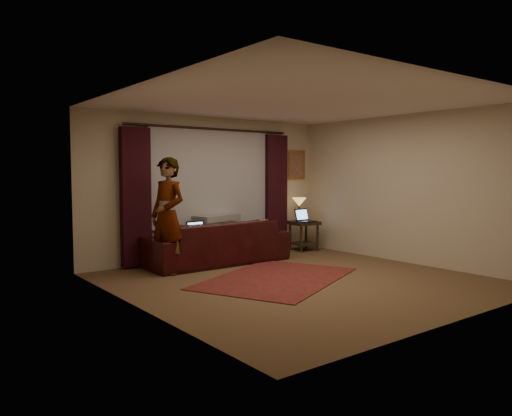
{
  "coord_description": "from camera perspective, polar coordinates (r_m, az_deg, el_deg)",
  "views": [
    {
      "loc": [
        -4.89,
        -5.38,
        1.61
      ],
      "look_at": [
        0.1,
        1.2,
        1.0
      ],
      "focal_mm": 35.0,
      "sensor_mm": 36.0,
      "label": 1
    }
  ],
  "objects": [
    {
      "name": "curtain_rod",
      "position": [
        9.21,
        -5.04,
        9.0
      ],
      "size": [
        0.04,
        0.04,
        3.4
      ],
      "primitive_type": "cylinder",
      "color": "black",
      "rests_on": "wall_back"
    },
    {
      "name": "end_table",
      "position": [
        10.22,
        5.48,
        -3.17
      ],
      "size": [
        0.58,
        0.58,
        0.6
      ],
      "primitive_type": "cube",
      "rotation": [
        0.0,
        0.0,
        -0.13
      ],
      "color": "black",
      "rests_on": "floor"
    },
    {
      "name": "floor",
      "position": [
        7.44,
        5.03,
        -8.32
      ],
      "size": [
        5.0,
        5.0,
        0.01
      ],
      "primitive_type": "cube",
      "color": "brown",
      "rests_on": "ground"
    },
    {
      "name": "person",
      "position": [
        7.9,
        -10.05,
        -0.89
      ],
      "size": [
        0.65,
        0.65,
        1.83
      ],
      "primitive_type": "imported",
      "rotation": [
        0.0,
        0.0,
        -1.32
      ],
      "color": "gray",
      "rests_on": "floor"
    },
    {
      "name": "area_rug",
      "position": [
        7.56,
        2.39,
        -8.02
      ],
      "size": [
        3.0,
        2.59,
        0.01
      ],
      "primitive_type": "cube",
      "rotation": [
        0.0,
        0.0,
        0.43
      ],
      "color": "maroon",
      "rests_on": "floor"
    },
    {
      "name": "wall_left",
      "position": [
        5.89,
        -13.21,
        1.11
      ],
      "size": [
        0.02,
        5.0,
        2.6
      ],
      "primitive_type": "cube",
      "color": "beige",
      "rests_on": "ground"
    },
    {
      "name": "tiffany_lamp",
      "position": [
        10.3,
        4.96,
        -0.13
      ],
      "size": [
        0.33,
        0.33,
        0.47
      ],
      "primitive_type": null,
      "rotation": [
        0.0,
        0.0,
        -0.14
      ],
      "color": "olive",
      "rests_on": "end_table"
    },
    {
      "name": "wall_right",
      "position": [
        9.14,
        16.78,
        2.1
      ],
      "size": [
        0.02,
        5.0,
        2.6
      ],
      "primitive_type": "cube",
      "color": "beige",
      "rests_on": "ground"
    },
    {
      "name": "wall_front",
      "position": [
        5.68,
        22.31,
        0.79
      ],
      "size": [
        5.0,
        0.02,
        2.6
      ],
      "primitive_type": "cube",
      "color": "beige",
      "rests_on": "ground"
    },
    {
      "name": "drape_left",
      "position": [
        8.49,
        -13.59,
        1.2
      ],
      "size": [
        0.5,
        0.14,
        2.3
      ],
      "primitive_type": "cube",
      "color": "black",
      "rests_on": "floor"
    },
    {
      "name": "laptop_table",
      "position": [
        10.03,
        5.78,
        -0.85
      ],
      "size": [
        0.39,
        0.42,
        0.26
      ],
      "primitive_type": null,
      "rotation": [
        0.0,
        0.0,
        0.1
      ],
      "color": "black",
      "rests_on": "end_table"
    },
    {
      "name": "picture_frame",
      "position": [
        10.51,
        4.53,
        4.97
      ],
      "size": [
        0.5,
        0.04,
        0.6
      ],
      "primitive_type": "cube",
      "color": "#B47F32",
      "rests_on": "wall_back"
    },
    {
      "name": "sofa",
      "position": [
        8.74,
        -4.55,
        -2.97
      ],
      "size": [
        2.57,
        1.12,
        1.03
      ],
      "primitive_type": "imported",
      "rotation": [
        0.0,
        0.0,
        3.14
      ],
      "color": "black",
      "rests_on": "floor"
    },
    {
      "name": "drape_right",
      "position": [
        10.07,
        2.26,
        1.77
      ],
      "size": [
        0.5,
        0.14,
        2.3
      ],
      "primitive_type": "cube",
      "color": "black",
      "rests_on": "floor"
    },
    {
      "name": "sheer_curtain",
      "position": [
        9.22,
        -5.17,
        3.52
      ],
      "size": [
        2.5,
        0.05,
        1.8
      ],
      "primitive_type": "cube",
      "color": "#A7A6AE",
      "rests_on": "wall_back"
    },
    {
      "name": "ceiling",
      "position": [
        7.34,
        5.16,
        11.97
      ],
      "size": [
        5.0,
        5.0,
        0.02
      ],
      "primitive_type": "cube",
      "color": "silver",
      "rests_on": "ground"
    },
    {
      "name": "throw_blanket",
      "position": [
        9.06,
        -4.52,
        0.61
      ],
      "size": [
        1.02,
        0.64,
        0.11
      ],
      "primitive_type": "cube",
      "rotation": [
        0.0,
        0.0,
        0.3
      ],
      "color": "gray",
      "rests_on": "sofa"
    },
    {
      "name": "clothing_pile",
      "position": [
        9.07,
        0.57,
        -2.01
      ],
      "size": [
        0.57,
        0.48,
        0.22
      ],
      "primitive_type": "ellipsoid",
      "rotation": [
        0.0,
        0.0,
        -0.17
      ],
      "color": "brown",
      "rests_on": "sofa"
    },
    {
      "name": "laptop_sofa",
      "position": [
        8.39,
        -6.44,
        -2.44
      ],
      "size": [
        0.37,
        0.39,
        0.24
      ],
      "primitive_type": null,
      "rotation": [
        0.0,
        0.0,
        0.09
      ],
      "color": "black",
      "rests_on": "sofa"
    },
    {
      "name": "wall_back",
      "position": [
        9.28,
        -5.36,
        2.29
      ],
      "size": [
        5.0,
        0.02,
        2.6
      ],
      "primitive_type": "cube",
      "color": "beige",
      "rests_on": "ground"
    }
  ]
}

